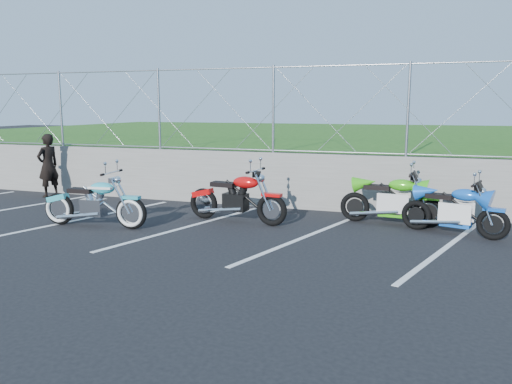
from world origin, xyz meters
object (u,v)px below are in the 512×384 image
(naked_orange, at_px, (238,200))
(sportbike_blue, at_px, (455,212))
(person_standing, at_px, (48,166))
(sportbike_green, at_px, (392,202))
(cruiser_turquoise, at_px, (96,205))

(naked_orange, xyz_separation_m, sportbike_blue, (4.18, 0.33, -0.04))
(sportbike_blue, xyz_separation_m, person_standing, (-9.97, 0.83, 0.40))
(naked_orange, relative_size, sportbike_green, 1.08)
(naked_orange, distance_m, sportbike_blue, 4.20)
(cruiser_turquoise, relative_size, sportbike_blue, 1.19)
(sportbike_blue, distance_m, person_standing, 10.01)
(naked_orange, relative_size, person_standing, 1.34)
(sportbike_blue, relative_size, person_standing, 1.14)
(cruiser_turquoise, xyz_separation_m, sportbike_green, (5.54, 2.10, 0.01))
(cruiser_turquoise, bearing_deg, sportbike_blue, 9.12)
(naked_orange, bearing_deg, sportbike_blue, 11.45)
(sportbike_green, bearing_deg, sportbike_blue, -17.46)
(naked_orange, bearing_deg, cruiser_turquoise, -146.00)
(cruiser_turquoise, bearing_deg, person_standing, 138.55)
(cruiser_turquoise, relative_size, sportbike_green, 1.09)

